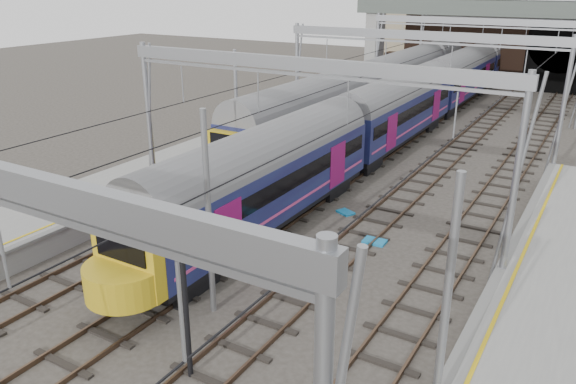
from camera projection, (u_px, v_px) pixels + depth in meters
The scene contains 12 objects.
ground at pixel (174, 340), 17.61m from camera, with size 160.00×160.00×0.00m, color #38332D.
platform_left at pixel (33, 228), 24.29m from camera, with size 4.32×55.00×1.12m.
tracks at pixel (365, 194), 29.68m from camera, with size 14.40×80.00×0.22m.
overhead_line at pixel (415, 54), 32.58m from camera, with size 16.80×80.00×8.00m.
retaining_wall at pixel (524, 46), 57.21m from camera, with size 28.00×2.75×9.00m.
overbridge at pixel (502, 19), 52.06m from camera, with size 28.00×3.00×9.25m.
train_main at pixel (433, 90), 43.99m from camera, with size 2.82×65.29×4.85m.
train_second at pixel (400, 79), 48.81m from camera, with size 2.91×50.43×4.97m.
signal_near_centre at pixel (182, 285), 14.91m from camera, with size 0.35×0.46×4.73m.
equip_cover_a at pixel (296, 286), 20.61m from camera, with size 0.72×0.51×0.09m, color #187AB5.
equip_cover_b at pixel (346, 212), 27.20m from camera, with size 0.82×0.58×0.10m, color #187AB5.
equip_cover_c at pixel (375, 241), 24.14m from camera, with size 0.95×0.67×0.11m, color #187AB5.
Camera 1 is at (10.64, -10.94, 10.57)m, focal length 35.00 mm.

